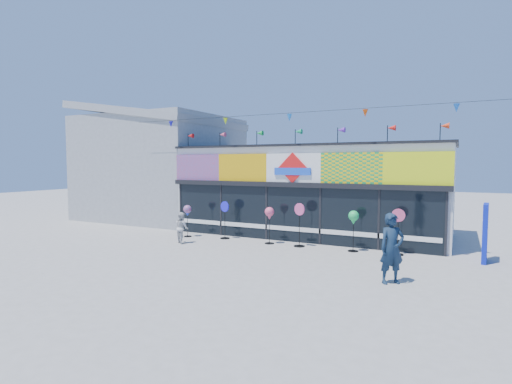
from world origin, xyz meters
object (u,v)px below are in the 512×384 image
Objects in this scene: spinner_2 at (269,214)px; adult_man at (392,248)px; spinner_5 at (398,231)px; child at (182,228)px; blue_sign at (485,233)px; spinner_3 at (299,224)px; spinner_4 at (354,219)px; spinner_0 at (187,211)px; spinner_1 at (225,219)px.

adult_man is (5.28, -3.41, -0.24)m from spinner_2.
child is at bearing -167.96° from spinner_5.
spinner_5 is at bearing 56.79° from adult_man.
blue_sign is at bearing 3.55° from spinner_2.
spinner_5 reaches higher than child.
spinner_3 reaches higher than spinner_5.
blue_sign is 4.29m from spinner_4.
spinner_0 is 7.35m from spinner_4.
spinner_0 is 1.51m from child.
blue_sign is 1.19× the size of spinner_1.
blue_sign is 4.56m from adult_man.
child is (-3.29, -1.50, -0.57)m from spinner_2.
spinner_4 is at bearing 2.63° from spinner_0.
spinner_4 is (3.40, 0.11, 0.02)m from spinner_2.
spinner_0 is 0.74× the size of adult_man.
spinner_2 is at bearing -172.20° from blue_sign.
spinner_2 is 1.32m from spinner_3.
spinner_3 reaches higher than spinner_2.
blue_sign is 7.68m from spinner_2.
spinner_1 is 0.95× the size of spinner_3.
child is at bearing -62.80° from spinner_0.
spinner_2 is 3.40m from spinner_4.
blue_sign is at bearing 4.61° from spinner_5.
blue_sign is 11.63m from spinner_0.
spinner_5 reaches higher than spinner_1.
spinner_1 is 5.62m from spinner_4.
adult_man is at bearing -164.94° from child.
spinner_3 is 5.27m from adult_man.
spinner_5 is at bearing 5.50° from spinner_4.
adult_man reaches higher than spinner_3.
spinner_1 reaches higher than child.
spinner_2 is at bearing -127.83° from child.
spinner_5 reaches higher than spinner_2.
spinner_5 is 8.43m from child.
spinner_5 is (8.90, 0.49, -0.26)m from spinner_0.
spinner_5 is (3.66, 0.22, -0.03)m from spinner_3.
spinner_0 is at bearing -176.65° from spinner_2.
spinner_0 is at bearing 122.76° from adult_man.
adult_man is at bearing -85.00° from spinner_5.
spinner_1 is 7.17m from spinner_5.
spinner_4 is (7.34, 0.34, 0.09)m from spinner_0.
spinner_3 reaches higher than spinner_1.
spinner_2 is 1.18× the size of child.
blue_sign reaches higher than child.
blue_sign reaches higher than spinner_4.
child is (-8.57, 1.91, -0.32)m from adult_man.
blue_sign is at bearing -142.14° from child.
spinner_0 is 0.94× the size of spinner_2.
spinner_0 is 5.25m from spinner_3.
spinner_1 is 1.07× the size of spinner_4.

